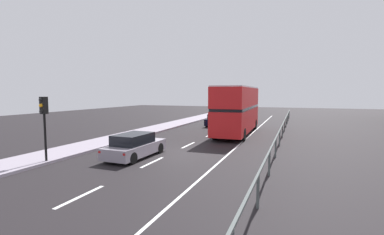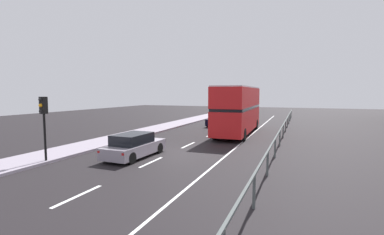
{
  "view_description": "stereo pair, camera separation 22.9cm",
  "coord_description": "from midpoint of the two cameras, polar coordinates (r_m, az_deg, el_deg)",
  "views": [
    {
      "loc": [
        7.24,
        -15.18,
        3.74
      ],
      "look_at": [
        0.06,
        3.69,
        1.95
      ],
      "focal_mm": 26.0,
      "sensor_mm": 36.0,
      "label": 1
    },
    {
      "loc": [
        7.46,
        -15.1,
        3.74
      ],
      "look_at": [
        0.06,
        3.69,
        1.95
      ],
      "focal_mm": 26.0,
      "sensor_mm": 36.0,
      "label": 2
    }
  ],
  "objects": [
    {
      "name": "traffic_signal_pole",
      "position": [
        16.5,
        -27.84,
        0.85
      ],
      "size": [
        0.3,
        0.42,
        3.4
      ],
      "color": "black",
      "rests_on": "near_sidewalk_kerb"
    },
    {
      "name": "double_decker_bus_red",
      "position": [
        25.64,
        9.71,
        1.78
      ],
      "size": [
        2.79,
        10.64,
        4.3
      ],
      "rotation": [
        0.0,
        0.0,
        0.02
      ],
      "color": "red",
      "rests_on": "ground"
    },
    {
      "name": "hatchback_car_near",
      "position": [
        16.54,
        -11.41,
        -5.72
      ],
      "size": [
        1.88,
        4.36,
        1.41
      ],
      "rotation": [
        0.0,
        0.0,
        -0.03
      ],
      "color": "gray",
      "rests_on": "ground"
    },
    {
      "name": "sedan_car_ahead",
      "position": [
        31.76,
        5.67,
        -0.52
      ],
      "size": [
        1.86,
        4.36,
        1.37
      ],
      "rotation": [
        0.0,
        0.0,
        -0.01
      ],
      "color": "black",
      "rests_on": "ground"
    },
    {
      "name": "lane_paint_markings",
      "position": [
        24.78,
        8.97,
        -3.67
      ],
      "size": [
        3.52,
        46.0,
        0.01
      ],
      "color": "silver",
      "rests_on": "ground"
    },
    {
      "name": "ground_plane",
      "position": [
        17.25,
        -4.34,
        -7.63
      ],
      "size": [
        75.95,
        120.0,
        0.1
      ],
      "primitive_type": "cube",
      "color": "black"
    },
    {
      "name": "near_sidewalk_kerb",
      "position": [
        20.72,
        -20.35,
        -5.45
      ],
      "size": [
        2.85,
        80.0,
        0.14
      ],
      "primitive_type": "cube",
      "color": "gray",
      "rests_on": "ground"
    },
    {
      "name": "bridge_side_railing",
      "position": [
        24.33,
        18.48,
        -1.79
      ],
      "size": [
        0.1,
        42.0,
        1.16
      ],
      "color": "#4B5352",
      "rests_on": "ground"
    }
  ]
}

